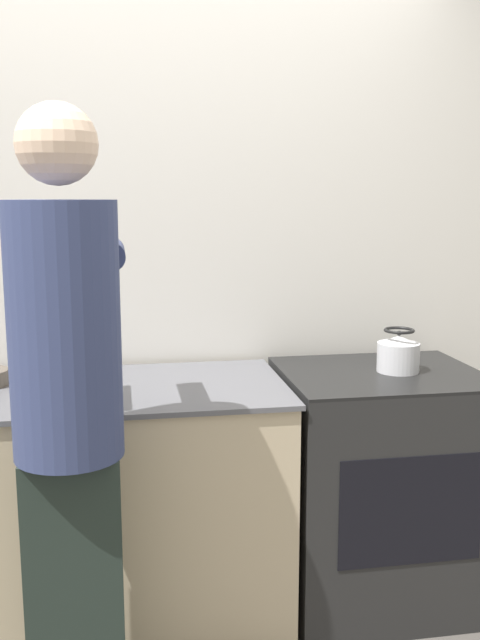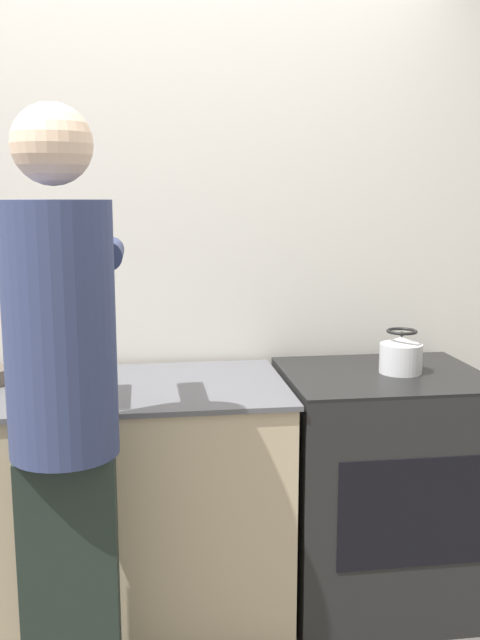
{
  "view_description": "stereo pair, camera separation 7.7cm",
  "coord_description": "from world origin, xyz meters",
  "px_view_note": "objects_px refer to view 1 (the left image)",
  "views": [
    {
      "loc": [
        -0.09,
        -2.2,
        1.59
      ],
      "look_at": [
        0.33,
        0.23,
        1.15
      ],
      "focal_mm": 40.0,
      "sensor_mm": 36.0,
      "label": 1
    },
    {
      "loc": [
        -0.02,
        -2.21,
        1.59
      ],
      "look_at": [
        0.33,
        0.23,
        1.15
      ],
      "focal_mm": 40.0,
      "sensor_mm": 36.0,
      "label": 2
    }
  ],
  "objects_px": {
    "oven": "(378,485)",
    "kettle": "(398,354)",
    "person": "(68,403)",
    "knife": "(55,390)",
    "cutting_board": "(67,390)"
  },
  "relations": [
    {
      "from": "knife",
      "to": "cutting_board",
      "type": "bearing_deg",
      "value": 21.32
    },
    {
      "from": "oven",
      "to": "cutting_board",
      "type": "height_order",
      "value": "cutting_board"
    },
    {
      "from": "person",
      "to": "kettle",
      "type": "height_order",
      "value": "person"
    },
    {
      "from": "cutting_board",
      "to": "oven",
      "type": "bearing_deg",
      "value": 1.69
    },
    {
      "from": "person",
      "to": "kettle",
      "type": "distance_m",
      "value": 1.31
    },
    {
      "from": "oven",
      "to": "kettle",
      "type": "xyz_separation_m",
      "value": [
        0.06,
        -0.0,
        0.53
      ]
    },
    {
      "from": "person",
      "to": "kettle",
      "type": "relative_size",
      "value": 10.98
    },
    {
      "from": "person",
      "to": "knife",
      "type": "distance_m",
      "value": 0.48
    },
    {
      "from": "knife",
      "to": "kettle",
      "type": "distance_m",
      "value": 1.27
    },
    {
      "from": "knife",
      "to": "kettle",
      "type": "xyz_separation_m",
      "value": [
        1.27,
        0.06,
        0.07
      ]
    },
    {
      "from": "person",
      "to": "cutting_board",
      "type": "relative_size",
      "value": 6.23
    },
    {
      "from": "person",
      "to": "knife",
      "type": "bearing_deg",
      "value": 99.19
    },
    {
      "from": "knife",
      "to": "kettle",
      "type": "bearing_deg",
      "value": -14.96
    },
    {
      "from": "oven",
      "to": "cutting_board",
      "type": "relative_size",
      "value": 3.14
    },
    {
      "from": "oven",
      "to": "person",
      "type": "relative_size",
      "value": 0.5
    }
  ]
}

